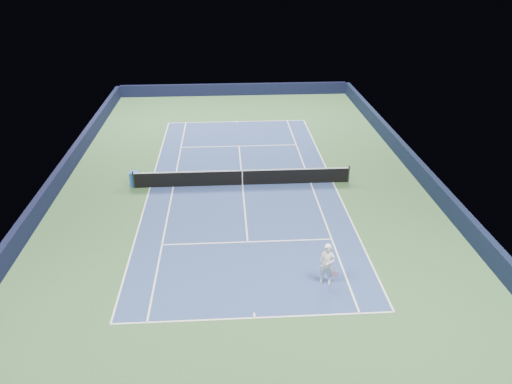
{
  "coord_description": "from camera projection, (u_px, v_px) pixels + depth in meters",
  "views": [
    {
      "loc": [
        -0.9,
        -26.9,
        12.94
      ],
      "look_at": [
        0.62,
        -3.0,
        1.0
      ],
      "focal_mm": 35.0,
      "sensor_mm": 36.0,
      "label": 1
    }
  ],
  "objects": [
    {
      "name": "wall_left",
      "position": [
        57.0,
        182.0,
        28.98
      ],
      "size": [
        0.35,
        40.0,
        1.1
      ],
      "primitive_type": "cube",
      "color": "black",
      "rests_on": "ground"
    },
    {
      "name": "baseline_near",
      "position": [
        255.0,
        318.0,
        19.23
      ],
      "size": [
        10.97,
        0.08,
        0.0
      ],
      "primitive_type": "cube",
      "color": "white",
      "rests_on": "ground"
    },
    {
      "name": "center_mark_far",
      "position": [
        237.0,
        122.0,
        40.32
      ],
      "size": [
        0.08,
        0.3,
        0.0
      ],
      "primitive_type": "cube",
      "color": "white",
      "rests_on": "ground"
    },
    {
      "name": "sideline_singles_right",
      "position": [
        311.0,
        183.0,
        30.07
      ],
      "size": [
        0.08,
        23.77,
        0.0
      ],
      "primitive_type": "cube",
      "color": "white",
      "rests_on": "ground"
    },
    {
      "name": "service_line_far",
      "position": [
        239.0,
        146.0,
        35.56
      ],
      "size": [
        8.23,
        0.08,
        0.0
      ],
      "primitive_type": "cube",
      "color": "white",
      "rests_on": "ground"
    },
    {
      "name": "center_mark_near",
      "position": [
        254.0,
        315.0,
        19.36
      ],
      "size": [
        0.08,
        0.3,
        0.0
      ],
      "primitive_type": "cube",
      "color": "white",
      "rests_on": "ground"
    },
    {
      "name": "baseline_far",
      "position": [
        237.0,
        122.0,
        40.46
      ],
      "size": [
        10.97,
        0.08,
        0.0
      ],
      "primitive_type": "cube",
      "color": "white",
      "rests_on": "ground"
    },
    {
      "name": "center_service_line",
      "position": [
        242.0,
        185.0,
        29.84
      ],
      "size": [
        0.08,
        12.8,
        0.0
      ],
      "primitive_type": "cube",
      "color": "white",
      "rests_on": "ground"
    },
    {
      "name": "sideline_doubles_right",
      "position": [
        333.0,
        182.0,
        30.15
      ],
      "size": [
        0.08,
        23.77,
        0.0
      ],
      "primitive_type": "cube",
      "color": "white",
      "rests_on": "ground"
    },
    {
      "name": "wall_right",
      "position": [
        421.0,
        172.0,
        30.21
      ],
      "size": [
        0.35,
        40.0,
        1.1
      ],
      "primitive_type": "cube",
      "color": "black",
      "rests_on": "ground"
    },
    {
      "name": "sideline_singles_left",
      "position": [
        173.0,
        187.0,
        29.61
      ],
      "size": [
        0.08,
        23.77,
        0.0
      ],
      "primitive_type": "cube",
      "color": "white",
      "rests_on": "ground"
    },
    {
      "name": "tennis_net",
      "position": [
        242.0,
        177.0,
        29.62
      ],
      "size": [
        12.9,
        0.1,
        1.07
      ],
      "color": "black",
      "rests_on": "ground"
    },
    {
      "name": "sponsor_cube",
      "position": [
        135.0,
        179.0,
        29.6
      ],
      "size": [
        0.58,
        0.51,
        0.88
      ],
      "color": "#1C50A9",
      "rests_on": "ground"
    },
    {
      "name": "ground",
      "position": [
        242.0,
        185.0,
        29.85
      ],
      "size": [
        40.0,
        40.0,
        0.0
      ],
      "primitive_type": "plane",
      "color": "#31552E",
      "rests_on": "ground"
    },
    {
      "name": "court_surface",
      "position": [
        242.0,
        185.0,
        29.84
      ],
      "size": [
        10.97,
        23.77,
        0.01
      ],
      "primitive_type": "cube",
      "color": "navy",
      "rests_on": "ground"
    },
    {
      "name": "tennis_player",
      "position": [
        327.0,
        264.0,
        20.85
      ],
      "size": [
        0.89,
        1.38,
        2.07
      ],
      "color": "white",
      "rests_on": "ground"
    },
    {
      "name": "sideline_doubles_left",
      "position": [
        150.0,
        187.0,
        29.53
      ],
      "size": [
        0.08,
        23.77,
        0.0
      ],
      "primitive_type": "cube",
      "color": "white",
      "rests_on": "ground"
    },
    {
      "name": "wall_far",
      "position": [
        234.0,
        89.0,
        47.31
      ],
      "size": [
        22.0,
        0.35,
        1.1
      ],
      "primitive_type": "cube",
      "color": "black",
      "rests_on": "ground"
    },
    {
      "name": "service_line_near",
      "position": [
        248.0,
        242.0,
        24.13
      ],
      "size": [
        8.23,
        0.08,
        0.0
      ],
      "primitive_type": "cube",
      "color": "white",
      "rests_on": "ground"
    }
  ]
}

